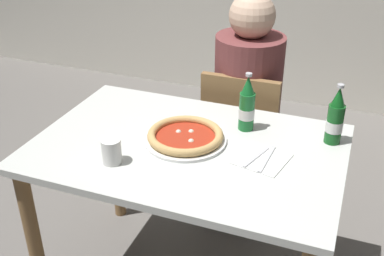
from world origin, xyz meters
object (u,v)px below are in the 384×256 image
Objects in this scene: diner_seated at (246,114)px; pizza_margherita_near at (185,137)px; dining_table_main at (188,169)px; paper_cup at (112,151)px; beer_bottle_center at (247,106)px; napkin_with_cutlery at (262,158)px; chair_behind_table at (243,136)px; beer_bottle_left at (335,119)px.

diner_seated is 0.67m from pizza_margherita_near.
dining_table_main is 12.63× the size of paper_cup.
napkin_with_cutlery is (0.12, -0.21, -0.10)m from beer_bottle_center.
beer_bottle_center is at bearing 104.60° from chair_behind_table.
beer_bottle_left reaches higher than dining_table_main.
dining_table_main is 3.66× the size of pizza_margherita_near.
napkin_with_cutlery is at bearing -60.36° from beer_bottle_center.
napkin_with_cutlery is at bearing 23.04° from paper_cup.
dining_table_main is 5.62× the size of napkin_with_cutlery.
napkin_with_cutlery is (0.30, 0.00, 0.12)m from dining_table_main.
beer_bottle_left is 1.16× the size of napkin_with_cutlery.
paper_cup is (-0.28, -0.82, 0.32)m from chair_behind_table.
pizza_margherita_near is 0.59m from beer_bottle_left.
chair_behind_table is at bearing 83.50° from dining_table_main.
beer_bottle_center is at bearing 43.48° from pizza_margherita_near.
diner_seated is at bearing 103.62° from beer_bottle_center.
chair_behind_table is 8.95× the size of paper_cup.
diner_seated is 4.89× the size of beer_bottle_left.
beer_bottle_center reaches higher than paper_cup.
pizza_margherita_near is (-0.09, -0.64, 0.19)m from diner_seated.
pizza_margherita_near is 1.53× the size of napkin_with_cutlery.
pizza_margherita_near is at bearing 176.07° from napkin_with_cutlery.
chair_behind_table is at bearing 139.83° from beer_bottle_left.
diner_seated is 3.69× the size of pizza_margherita_near.
chair_behind_table is at bearing 105.16° from beer_bottle_center.
dining_table_main is 0.35m from beer_bottle_center.
diner_seated is at bearing -89.78° from chair_behind_table.
beer_bottle_left is 0.35m from beer_bottle_center.
paper_cup is at bearing -134.88° from dining_table_main.
pizza_margherita_near is at bearing 50.76° from paper_cup.
pizza_margherita_near is 1.33× the size of beer_bottle_center.
beer_bottle_left is (0.46, -0.43, 0.27)m from diner_seated.
beer_bottle_left is at bearing 30.76° from paper_cup.
chair_behind_table is at bearing 81.47° from pizza_margherita_near.
napkin_with_cutlery is at bearing 0.52° from dining_table_main.
pizza_margherita_near is 0.31m from paper_cup.
beer_bottle_center is at bearing 47.35° from paper_cup.
diner_seated is (0.07, 0.66, -0.05)m from dining_table_main.
paper_cup is at bearing 70.52° from chair_behind_table.
beer_bottle_center is (0.11, -0.40, 0.37)m from chair_behind_table.
pizza_margherita_near is 0.28m from beer_bottle_center.
beer_bottle_center is 1.16× the size of napkin_with_cutlery.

